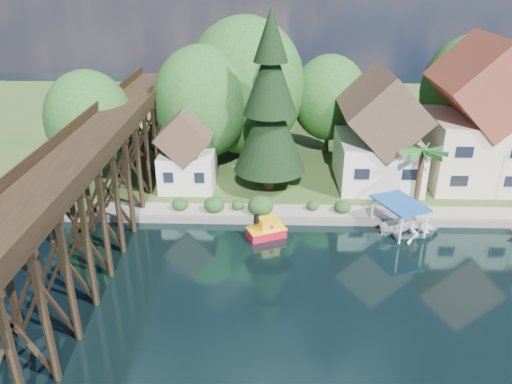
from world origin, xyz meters
TOP-DOWN VIEW (x-y plane):
  - ground at (0.00, 0.00)m, footprint 140.00×140.00m
  - bank at (0.00, 34.00)m, footprint 140.00×52.00m
  - seawall at (4.00, 8.00)m, footprint 60.00×0.40m
  - promenade at (6.00, 9.30)m, footprint 50.00×2.60m
  - trestle_bridge at (-16.00, 5.17)m, footprint 4.12×44.18m
  - house_left at (7.00, 16.00)m, footprint 7.64×8.64m
  - house_center at (16.00, 16.50)m, footprint 8.65×9.18m
  - shed at (-11.00, 14.50)m, footprint 5.09×5.40m
  - bg_trees at (1.00, 21.25)m, footprint 49.90×13.30m
  - shrubs at (-4.60, 9.26)m, footprint 15.76×2.47m
  - conifer at (-3.31, 14.07)m, footprint 6.64×6.64m
  - palm_tree at (9.62, 10.87)m, footprint 4.93×4.93m
  - tugboat at (-3.44, 5.83)m, footprint 3.38×2.67m
  - boat_white_a at (8.64, 6.67)m, footprint 4.94×4.02m
  - boat_canopy at (7.10, 6.77)m, footprint 4.42×5.09m

SIDE VIEW (x-z plane):
  - ground at x=0.00m, z-range 0.00..0.00m
  - bank at x=0.00m, z-range 0.00..0.50m
  - seawall at x=4.00m, z-range 0.00..0.62m
  - boat_white_a at x=8.64m, z-range 0.00..0.90m
  - promenade at x=6.00m, z-range 0.50..0.56m
  - tugboat at x=-3.44m, z-range -0.43..1.73m
  - boat_canopy at x=7.10m, z-range -0.19..2.55m
  - shrubs at x=-4.60m, z-range 0.38..2.08m
  - shed at x=-11.00m, z-range -0.10..7.75m
  - house_left at x=7.00m, z-range -0.37..10.65m
  - trestle_bridge at x=-16.00m, z-range 0.70..10.00m
  - palm_tree at x=9.62m, z-range 2.58..8.15m
  - house_center at x=16.00m, z-range -0.53..13.36m
  - bg_trees at x=1.00m, z-range 2.00..12.57m
  - conifer at x=-3.31m, z-range 0.20..16.56m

